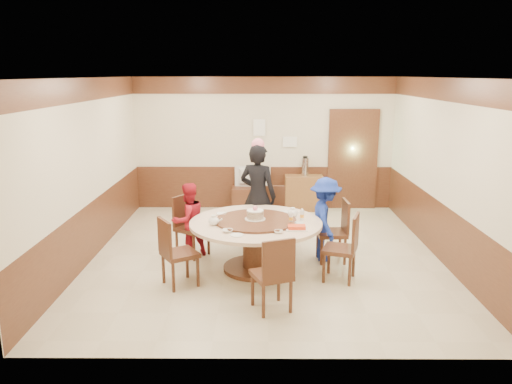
{
  "coord_description": "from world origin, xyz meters",
  "views": [
    {
      "loc": [
        -0.11,
        -7.6,
        2.86
      ],
      "look_at": [
        -0.15,
        -0.2,
        1.1
      ],
      "focal_mm": 35.0,
      "sensor_mm": 36.0,
      "label": 1
    }
  ],
  "objects_px": {
    "birthday_cake": "(255,215)",
    "thermos": "(305,167)",
    "person_standing": "(258,196)",
    "shrimp_platter": "(297,228)",
    "person_blue": "(325,219)",
    "tv_stand": "(252,199)",
    "banquet_table": "(256,236)",
    "television": "(252,177)",
    "side_cabinet": "(304,193)",
    "person_red": "(188,220)"
  },
  "relations": [
    {
      "from": "person_blue",
      "to": "thermos",
      "type": "distance_m",
      "value": 2.96
    },
    {
      "from": "banquet_table",
      "to": "television",
      "type": "xyz_separation_m",
      "value": [
        -0.1,
        3.35,
        0.19
      ]
    },
    {
      "from": "thermos",
      "to": "banquet_table",
      "type": "bearing_deg",
      "value": -106.82
    },
    {
      "from": "person_standing",
      "to": "thermos",
      "type": "xyz_separation_m",
      "value": [
        0.99,
        2.28,
        0.07
      ]
    },
    {
      "from": "thermos",
      "to": "person_red",
      "type": "bearing_deg",
      "value": -126.56
    },
    {
      "from": "banquet_table",
      "to": "television",
      "type": "bearing_deg",
      "value": 91.78
    },
    {
      "from": "person_blue",
      "to": "television",
      "type": "bearing_deg",
      "value": 19.33
    },
    {
      "from": "tv_stand",
      "to": "thermos",
      "type": "distance_m",
      "value": 1.32
    },
    {
      "from": "person_blue",
      "to": "television",
      "type": "height_order",
      "value": "person_blue"
    },
    {
      "from": "television",
      "to": "thermos",
      "type": "relative_size",
      "value": 2.02
    },
    {
      "from": "banquet_table",
      "to": "shrimp_platter",
      "type": "distance_m",
      "value": 0.73
    },
    {
      "from": "side_cabinet",
      "to": "thermos",
      "type": "distance_m",
      "value": 0.57
    },
    {
      "from": "side_cabinet",
      "to": "banquet_table",
      "type": "bearing_deg",
      "value": -106.55
    },
    {
      "from": "person_blue",
      "to": "tv_stand",
      "type": "relative_size",
      "value": 1.55
    },
    {
      "from": "person_red",
      "to": "thermos",
      "type": "height_order",
      "value": "person_red"
    },
    {
      "from": "television",
      "to": "person_standing",
      "type": "bearing_deg",
      "value": 102.98
    },
    {
      "from": "banquet_table",
      "to": "tv_stand",
      "type": "relative_size",
      "value": 2.28
    },
    {
      "from": "shrimp_platter",
      "to": "side_cabinet",
      "type": "bearing_deg",
      "value": 83.43
    },
    {
      "from": "banquet_table",
      "to": "thermos",
      "type": "height_order",
      "value": "thermos"
    },
    {
      "from": "shrimp_platter",
      "to": "thermos",
      "type": "distance_m",
      "value": 3.8
    },
    {
      "from": "person_standing",
      "to": "thermos",
      "type": "relative_size",
      "value": 4.59
    },
    {
      "from": "person_red",
      "to": "person_blue",
      "type": "bearing_deg",
      "value": 136.24
    },
    {
      "from": "birthday_cake",
      "to": "thermos",
      "type": "height_order",
      "value": "thermos"
    },
    {
      "from": "person_standing",
      "to": "side_cabinet",
      "type": "height_order",
      "value": "person_standing"
    },
    {
      "from": "person_red",
      "to": "shrimp_platter",
      "type": "xyz_separation_m",
      "value": [
        1.64,
        -0.95,
        0.18
      ]
    },
    {
      "from": "banquet_table",
      "to": "side_cabinet",
      "type": "relative_size",
      "value": 2.43
    },
    {
      "from": "person_red",
      "to": "thermos",
      "type": "xyz_separation_m",
      "value": [
        2.09,
        2.82,
        0.34
      ]
    },
    {
      "from": "person_standing",
      "to": "side_cabinet",
      "type": "bearing_deg",
      "value": -89.95
    },
    {
      "from": "birthday_cake",
      "to": "tv_stand",
      "type": "relative_size",
      "value": 0.36
    },
    {
      "from": "television",
      "to": "thermos",
      "type": "bearing_deg",
      "value": -168.82
    },
    {
      "from": "person_blue",
      "to": "television",
      "type": "distance_m",
      "value": 3.14
    },
    {
      "from": "person_standing",
      "to": "person_blue",
      "type": "bearing_deg",
      "value": 171.04
    },
    {
      "from": "shrimp_platter",
      "to": "tv_stand",
      "type": "xyz_separation_m",
      "value": [
        -0.67,
        3.74,
        -0.53
      ]
    },
    {
      "from": "person_blue",
      "to": "tv_stand",
      "type": "height_order",
      "value": "person_blue"
    },
    {
      "from": "banquet_table",
      "to": "television",
      "type": "relative_size",
      "value": 2.53
    },
    {
      "from": "thermos",
      "to": "television",
      "type": "bearing_deg",
      "value": -178.47
    },
    {
      "from": "birthday_cake",
      "to": "shrimp_platter",
      "type": "bearing_deg",
      "value": -35.42
    },
    {
      "from": "person_standing",
      "to": "side_cabinet",
      "type": "distance_m",
      "value": 2.53
    },
    {
      "from": "tv_stand",
      "to": "thermos",
      "type": "bearing_deg",
      "value": 1.53
    },
    {
      "from": "banquet_table",
      "to": "person_standing",
      "type": "relative_size",
      "value": 1.11
    },
    {
      "from": "person_blue",
      "to": "banquet_table",
      "type": "bearing_deg",
      "value": 109.36
    },
    {
      "from": "person_blue",
      "to": "person_standing",
      "type": "bearing_deg",
      "value": 55.14
    },
    {
      "from": "person_standing",
      "to": "person_blue",
      "type": "distance_m",
      "value": 1.26
    },
    {
      "from": "banquet_table",
      "to": "shrimp_platter",
      "type": "height_order",
      "value": "shrimp_platter"
    },
    {
      "from": "birthday_cake",
      "to": "side_cabinet",
      "type": "relative_size",
      "value": 0.38
    },
    {
      "from": "tv_stand",
      "to": "side_cabinet",
      "type": "bearing_deg",
      "value": 1.55
    },
    {
      "from": "side_cabinet",
      "to": "person_standing",
      "type": "bearing_deg",
      "value": -113.15
    },
    {
      "from": "person_standing",
      "to": "thermos",
      "type": "height_order",
      "value": "person_standing"
    },
    {
      "from": "person_standing",
      "to": "shrimp_platter",
      "type": "relative_size",
      "value": 5.82
    },
    {
      "from": "person_red",
      "to": "tv_stand",
      "type": "relative_size",
      "value": 1.41
    }
  ]
}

